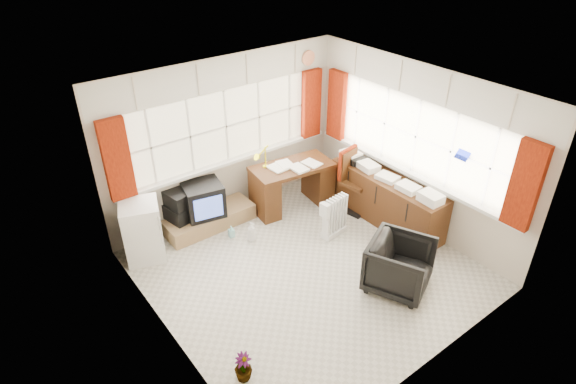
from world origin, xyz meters
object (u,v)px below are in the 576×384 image
at_px(desk_lamp, 265,152).
at_px(task_chair, 351,178).
at_px(desk, 292,184).
at_px(office_chair, 399,266).
at_px(radiator, 334,220).
at_px(crt_tv, 203,199).
at_px(tv_bench, 210,219).
at_px(mini_fridge, 143,231).
at_px(credenza, 386,199).

bearing_deg(desk_lamp, task_chair, -37.02).
distance_m(desk, office_chair, 2.39).
xyz_separation_m(desk_lamp, office_chair, (0.25, -2.61, -0.67)).
bearing_deg(radiator, crt_tv, 137.24).
height_order(task_chair, tv_bench, task_chair).
relative_size(desk, crt_tv, 2.11).
distance_m(task_chair, tv_bench, 2.34).
bearing_deg(radiator, desk, 90.70).
bearing_deg(mini_fridge, tv_bench, 4.98).
distance_m(tv_bench, crt_tv, 0.39).
height_order(desk, tv_bench, desk).
height_order(task_chair, credenza, task_chair).
xyz_separation_m(desk_lamp, crt_tv, (-1.08, 0.10, -0.51)).
xyz_separation_m(credenza, mini_fridge, (-3.36, 1.43, 0.04)).
distance_m(radiator, mini_fridge, 2.77).
bearing_deg(radiator, tv_bench, 136.41).
distance_m(desk, crt_tv, 1.48).
bearing_deg(mini_fridge, task_chair, -14.32).
relative_size(tv_bench, crt_tv, 2.15).
bearing_deg(task_chair, office_chair, -115.46).
bearing_deg(office_chair, desk_lamp, 70.71).
bearing_deg(radiator, mini_fridge, 153.56).
bearing_deg(mini_fridge, office_chair, -47.93).
relative_size(office_chair, radiator, 1.21).
xyz_separation_m(desk, credenza, (0.90, -1.22, -0.02)).
height_order(desk_lamp, radiator, desk_lamp).
xyz_separation_m(task_chair, tv_bench, (-2.11, 0.91, -0.43)).
xyz_separation_m(desk_lamp, credenza, (1.26, -1.44, -0.62)).
height_order(office_chair, crt_tv, crt_tv).
height_order(desk_lamp, crt_tv, desk_lamp).
xyz_separation_m(task_chair, mini_fridge, (-3.19, 0.82, -0.11)).
xyz_separation_m(tv_bench, mini_fridge, (-1.08, -0.09, 0.31)).
distance_m(credenza, crt_tv, 2.80).
height_order(desk_lamp, tv_bench, desk_lamp).
height_order(desk, mini_fridge, mini_fridge).
distance_m(radiator, tv_bench, 1.92).
bearing_deg(credenza, mini_fridge, 157.01).
height_order(desk, desk_lamp, desk_lamp).
xyz_separation_m(office_chair, crt_tv, (-1.33, 2.71, 0.15)).
bearing_deg(mini_fridge, desk, -4.87).
relative_size(desk, task_chair, 1.33).
relative_size(desk_lamp, tv_bench, 0.28).
distance_m(desk, desk_lamp, 0.74).
bearing_deg(tv_bench, mini_fridge, -175.02).
xyz_separation_m(radiator, credenza, (0.89, -0.20, 0.13)).
bearing_deg(desk_lamp, office_chair, -84.60).
bearing_deg(mini_fridge, radiator, -26.44).
distance_m(desk_lamp, crt_tv, 1.20).
xyz_separation_m(tv_bench, crt_tv, (-0.06, 0.02, 0.38)).
relative_size(desk_lamp, mini_fridge, 0.44).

